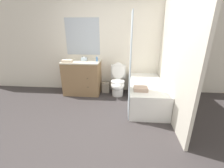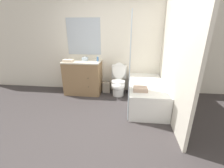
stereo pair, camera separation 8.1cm
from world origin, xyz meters
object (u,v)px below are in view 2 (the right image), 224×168
(tissue_box, at_px, (85,59))
(bathtub, at_px, (146,94))
(hand_towel_folded, at_px, (68,61))
(vanity_cabinet, at_px, (83,77))
(soap_dispenser, at_px, (98,59))
(wastebasket, at_px, (107,87))
(bath_towel_folded, at_px, (140,89))
(sink_faucet, at_px, (84,58))
(toilet, at_px, (119,82))

(tissue_box, bearing_deg, bathtub, -18.67)
(hand_towel_folded, bearing_deg, bathtub, -10.17)
(vanity_cabinet, height_order, soap_dispenser, soap_dispenser)
(vanity_cabinet, relative_size, tissue_box, 6.99)
(wastebasket, bearing_deg, bath_towel_folded, -51.09)
(wastebasket, relative_size, hand_towel_folded, 1.13)
(bathtub, xyz_separation_m, hand_towel_folded, (-1.95, 0.35, 0.65))
(sink_faucet, relative_size, bath_towel_folded, 0.51)
(toilet, relative_size, bathtub, 0.54)
(wastebasket, xyz_separation_m, soap_dispenser, (-0.20, -0.10, 0.81))
(tissue_box, relative_size, bath_towel_folded, 0.50)
(wastebasket, xyz_separation_m, tissue_box, (-0.55, -0.06, 0.79))
(toilet, height_order, wastebasket, toilet)
(vanity_cabinet, bearing_deg, hand_towel_folded, -154.95)
(soap_dispenser, bearing_deg, hand_towel_folded, -169.69)
(bath_towel_folded, bearing_deg, sink_faucet, 142.18)
(vanity_cabinet, xyz_separation_m, tissue_box, (0.07, 0.03, 0.48))
(tissue_box, distance_m, bath_towel_folded, 1.74)
(vanity_cabinet, xyz_separation_m, toilet, (0.96, -0.05, -0.09))
(vanity_cabinet, xyz_separation_m, bathtub, (1.63, -0.50, -0.19))
(vanity_cabinet, xyz_separation_m, sink_faucet, (-0.00, 0.18, 0.47))
(toilet, xyz_separation_m, soap_dispenser, (-0.54, 0.03, 0.59))
(hand_towel_folded, bearing_deg, wastebasket, 13.97)
(bathtub, relative_size, bath_towel_folded, 5.67)
(toilet, height_order, tissue_box, tissue_box)
(bath_towel_folded, bearing_deg, vanity_cabinet, 146.82)
(toilet, xyz_separation_m, bath_towel_folded, (0.50, -0.91, 0.20))
(vanity_cabinet, height_order, sink_faucet, sink_faucet)
(vanity_cabinet, bearing_deg, bathtub, -17.00)
(hand_towel_folded, bearing_deg, sink_faucet, 45.76)
(tissue_box, relative_size, hand_towel_folded, 0.55)
(toilet, relative_size, wastebasket, 2.99)
(vanity_cabinet, relative_size, sink_faucet, 6.81)
(hand_towel_folded, relative_size, bath_towel_folded, 0.91)
(hand_towel_folded, bearing_deg, vanity_cabinet, 25.05)
(tissue_box, bearing_deg, vanity_cabinet, -158.33)
(toilet, relative_size, bath_towel_folded, 3.06)
(toilet, height_order, bath_towel_folded, toilet)
(soap_dispenser, distance_m, bath_towel_folded, 1.45)
(vanity_cabinet, bearing_deg, tissue_box, 21.67)
(bathtub, bearing_deg, sink_faucet, 157.46)
(wastebasket, bearing_deg, tissue_box, -174.16)
(soap_dispenser, bearing_deg, wastebasket, 26.10)
(vanity_cabinet, bearing_deg, bath_towel_folded, -33.18)
(bathtub, distance_m, bath_towel_folded, 0.57)
(bathtub, height_order, tissue_box, tissue_box)
(soap_dispenser, height_order, bath_towel_folded, soap_dispenser)
(soap_dispenser, bearing_deg, tissue_box, 172.79)
(bathtub, xyz_separation_m, bath_towel_folded, (-0.17, -0.45, 0.29))
(tissue_box, distance_m, soap_dispenser, 0.35)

